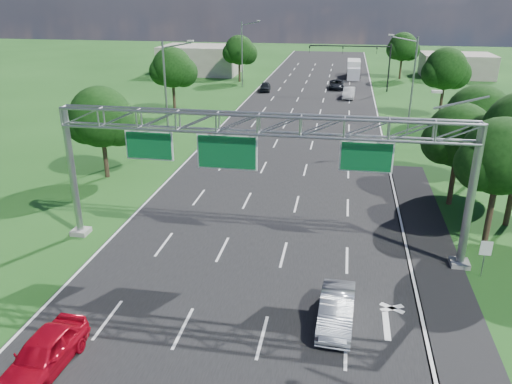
% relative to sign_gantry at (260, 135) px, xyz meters
% --- Properties ---
extents(ground, '(220.00, 220.00, 0.00)m').
position_rel_sign_gantry_xyz_m(ground, '(-0.33, 18.00, -6.89)').
color(ground, '#174314').
rests_on(ground, ground).
extents(road, '(18.00, 180.00, 0.02)m').
position_rel_sign_gantry_xyz_m(road, '(-0.33, 18.00, -6.89)').
color(road, black).
rests_on(road, ground).
extents(road_flare, '(3.00, 30.00, 0.02)m').
position_rel_sign_gantry_xyz_m(road_flare, '(9.87, 2.00, -6.89)').
color(road_flare, black).
rests_on(road_flare, ground).
extents(sign_gantry, '(23.50, 1.00, 9.56)m').
position_rel_sign_gantry_xyz_m(sign_gantry, '(0.00, 0.00, 0.00)').
color(sign_gantry, gray).
rests_on(sign_gantry, ground).
extents(regulatory_sign, '(0.60, 0.08, 2.10)m').
position_rel_sign_gantry_xyz_m(regulatory_sign, '(12.07, -1.02, -5.38)').
color(regulatory_sign, gray).
rests_on(regulatory_sign, ground).
extents(traffic_signal, '(12.21, 0.24, 7.00)m').
position_rel_sign_gantry_xyz_m(traffic_signal, '(7.15, 53.00, -1.72)').
color(traffic_signal, black).
rests_on(traffic_signal, ground).
extents(streetlight_l_near, '(2.97, 0.22, 10.16)m').
position_rel_sign_gantry_xyz_m(streetlight_l_near, '(-11.63, 18.00, -1.31)').
color(streetlight_l_near, gray).
rests_on(streetlight_l_near, ground).
extents(streetlight_l_far, '(2.97, 0.22, 10.16)m').
position_rel_sign_gantry_xyz_m(streetlight_l_far, '(-11.63, 53.00, -1.31)').
color(streetlight_l_far, gray).
rests_on(streetlight_l_far, ground).
extents(streetlight_r_mid, '(2.97, 0.22, 10.16)m').
position_rel_sign_gantry_xyz_m(streetlight_r_mid, '(10.97, 28.00, -1.31)').
color(streetlight_r_mid, gray).
rests_on(streetlight_r_mid, ground).
extents(tree_cluster_right, '(9.91, 14.60, 8.68)m').
position_rel_sign_gantry_xyz_m(tree_cluster_right, '(14.47, 7.19, -1.58)').
color(tree_cluster_right, '#2D2116').
rests_on(tree_cluster_right, ground).
extents(tree_verge_la, '(5.76, 4.80, 7.40)m').
position_rel_sign_gantry_xyz_m(tree_verge_la, '(-14.25, 10.04, -2.13)').
color(tree_verge_la, '#2D2116').
rests_on(tree_verge_la, ground).
extents(tree_verge_lb, '(5.76, 4.80, 8.06)m').
position_rel_sign_gantry_xyz_m(tree_verge_lb, '(-16.25, 33.04, -1.48)').
color(tree_verge_lb, '#2D2116').
rests_on(tree_verge_lb, ground).
extents(tree_verge_lc, '(5.76, 4.80, 7.62)m').
position_rel_sign_gantry_xyz_m(tree_verge_lc, '(-13.25, 58.04, -1.92)').
color(tree_verge_lc, '#2D2116').
rests_on(tree_verge_lc, ground).
extents(tree_verge_rd, '(5.76, 4.80, 8.28)m').
position_rel_sign_gantry_xyz_m(tree_verge_rd, '(15.75, 36.04, -1.26)').
color(tree_verge_rd, '#2D2116').
rests_on(tree_verge_rd, ground).
extents(tree_verge_re, '(5.76, 4.80, 7.84)m').
position_rel_sign_gantry_xyz_m(tree_verge_re, '(13.75, 66.04, -1.70)').
color(tree_verge_re, '#2D2116').
rests_on(tree_verge_re, ground).
extents(building_left, '(14.00, 10.00, 5.00)m').
position_rel_sign_gantry_xyz_m(building_left, '(-22.33, 66.00, -4.39)').
color(building_left, gray).
rests_on(building_left, ground).
extents(building_right, '(12.00, 9.00, 4.00)m').
position_rel_sign_gantry_xyz_m(building_right, '(23.67, 70.00, -4.89)').
color(building_right, gray).
rests_on(building_right, ground).
extents(red_coupe, '(1.99, 4.57, 1.53)m').
position_rel_sign_gantry_xyz_m(red_coupe, '(-6.70, -11.44, -6.12)').
color(red_coupe, '#B5081A').
rests_on(red_coupe, ground).
extents(silver_sedan, '(1.69, 4.38, 1.42)m').
position_rel_sign_gantry_xyz_m(silver_sedan, '(4.60, -6.40, -6.18)').
color(silver_sedan, '#A9AFB5').
rests_on(silver_sedan, ground).
extents(car_queue_b, '(2.35, 4.90, 1.35)m').
position_rel_sign_gantry_xyz_m(car_queue_b, '(3.04, 54.05, -6.22)').
color(car_queue_b, black).
rests_on(car_queue_b, ground).
extents(car_queue_c, '(1.95, 4.02, 1.32)m').
position_rel_sign_gantry_xyz_m(car_queue_c, '(-7.68, 50.14, -6.23)').
color(car_queue_c, black).
rests_on(car_queue_c, ground).
extents(car_queue_d, '(1.84, 4.67, 1.51)m').
position_rel_sign_gantry_xyz_m(car_queue_d, '(4.93, 46.83, -6.14)').
color(car_queue_d, '#BABABA').
rests_on(car_queue_d, ground).
extents(box_truck, '(2.37, 7.71, 2.93)m').
position_rel_sign_gantry_xyz_m(box_truck, '(5.65, 66.20, -5.49)').
color(box_truck, silver).
rests_on(box_truck, ground).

